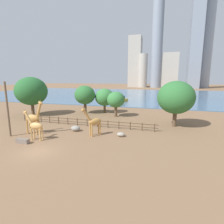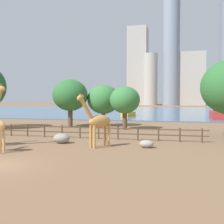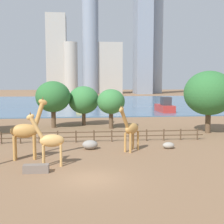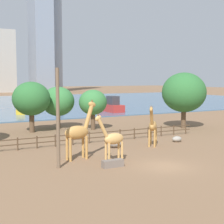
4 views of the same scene
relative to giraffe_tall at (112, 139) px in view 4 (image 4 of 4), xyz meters
The scene contains 15 objects.
giraffe_tall is the anchor object (origin of this frame).
giraffe_companion 8.07m from the giraffe_tall, 29.90° to the left, with size 2.53×2.79×4.47m.
giraffe_young 3.16m from the giraffe_tall, 134.06° to the left, with size 3.18×1.10×5.27m.
utility_pole 5.16m from the giraffe_tall, behind, with size 0.28×0.28×7.96m, color brown.
boulder_near_fence 12.01m from the giraffe_tall, 23.67° to the left, with size 1.16×0.84×0.63m, color gray.
boulder_by_pole 6.40m from the giraffe_tall, 58.82° to the left, with size 1.51×1.18×0.89m, color gray.
feeding_trough 2.46m from the giraffe_tall, 117.59° to the right, with size 1.80×0.60×0.60m, color #72665B.
enclosure_fence 9.19m from the giraffe_tall, 71.39° to the left, with size 26.12×0.14×1.30m.
tree_left_large 22.86m from the giraffe_tall, 34.63° to the left, with size 6.30×6.30×8.00m.
tree_center_broad 18.98m from the giraffe_tall, 69.80° to the left, with size 3.90×3.90×5.60m.
tree_left_small 19.57m from the giraffe_tall, 94.98° to the left, with size 4.96×4.96×6.73m.
tree_right_small 21.50m from the giraffe_tall, 82.81° to the left, with size 4.67×4.67×5.99m.
boat_ferry 42.74m from the giraffe_tall, 86.84° to the left, with size 2.63×4.91×2.05m.
boat_sailboat 43.51m from the giraffe_tall, 61.87° to the left, with size 2.74×7.51×3.30m.
skyline_tower_needle 177.03m from the giraffe_tall, 73.32° to the left, with size 13.13×13.13×86.89m, color #939EAD.
Camera 4 is at (-16.79, -22.02, 7.10)m, focal length 55.00 mm.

